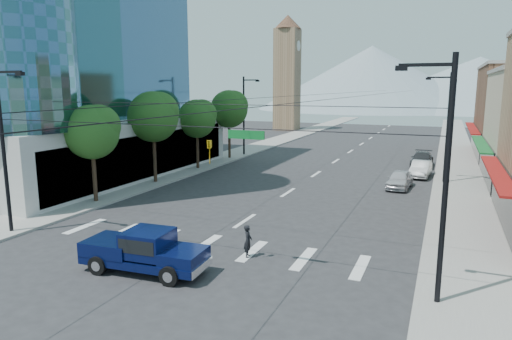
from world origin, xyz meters
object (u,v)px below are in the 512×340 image
Objects in this scene: parked_car_mid at (421,169)px; parked_car_far at (422,159)px; pedestrian at (248,241)px; pickup_truck at (144,250)px; parked_car_near at (400,179)px.

parked_car_far is (-0.18, 5.65, 0.01)m from parked_car_mid.
pedestrian reaches higher than parked_car_mid.
pickup_truck reaches higher than parked_car_near.
pickup_truck reaches higher than parked_car_mid.
pickup_truck is at bearing -107.29° from parked_car_near.
parked_car_far is (1.09, 11.17, 0.02)m from parked_car_near.
pickup_truck is at bearing -105.82° from parked_car_far.
parked_car_near is at bearing -30.81° from pedestrian.
parked_car_mid is at bearing -30.16° from pedestrian.
parked_car_near is at bearing -94.89° from parked_car_far.
pickup_truck is 33.89m from parked_car_far.
pedestrian is 0.38× the size of parked_car_near.
parked_car_near is at bearing -98.95° from parked_car_mid.
pickup_truck is 3.62× the size of pedestrian.
parked_car_near is (5.10, 18.05, -0.07)m from pedestrian.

